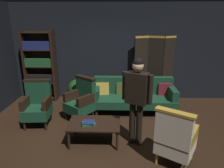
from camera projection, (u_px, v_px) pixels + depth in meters
ground_plane at (111, 141)px, 4.04m from camera, size 10.00×10.00×0.00m
back_wall at (114, 53)px, 5.94m from camera, size 7.20×0.10×2.80m
folding_screen at (155, 68)px, 5.88m from camera, size 1.25×0.33×1.90m
bookshelf at (40, 64)px, 5.85m from camera, size 0.90×0.32×2.05m
velvet_couch at (134, 94)px, 5.27m from camera, size 2.12×0.78×0.88m
coffee_table at (94, 125)px, 3.91m from camera, size 1.00×0.64×0.42m
armchair_gilt_accent at (175, 138)px, 3.26m from camera, size 0.80×0.80×1.04m
armchair_wing_left at (37, 105)px, 4.55m from camera, size 0.62×0.61×1.04m
armchair_wing_right at (81, 100)px, 4.81m from camera, size 0.81×0.81×1.04m
standing_figure at (137, 95)px, 3.66m from camera, size 0.54×0.37×1.70m
potted_plant at (77, 91)px, 5.48m from camera, size 0.50×0.50×0.80m
book_green_cloth at (89, 124)px, 3.82m from camera, size 0.29×0.24×0.04m
book_navy_cloth at (89, 122)px, 3.81m from camera, size 0.22×0.18×0.03m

